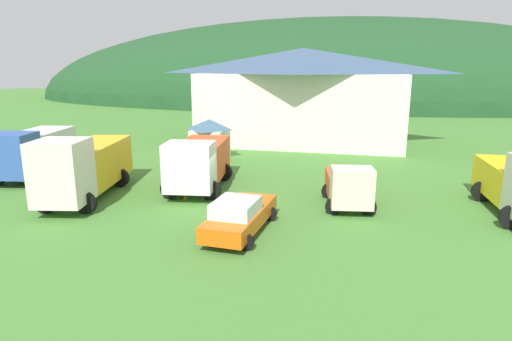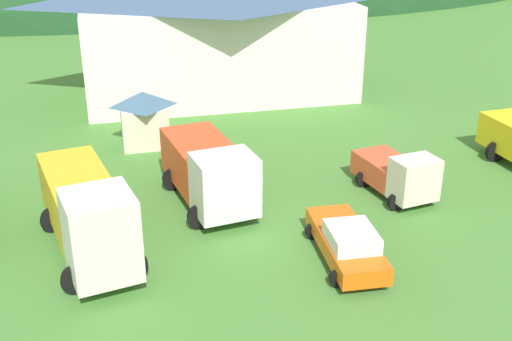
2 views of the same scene
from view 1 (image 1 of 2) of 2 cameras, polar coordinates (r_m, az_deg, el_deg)
The scene contains 10 objects.
ground_plane at distance 23.80m, azimuth -6.71°, elevation -4.16°, with size 200.00×200.00×0.00m, color #477F33.
forested_hill_backdrop at distance 95.54m, azimuth 9.03°, elevation 9.07°, with size 131.00×60.00×33.30m, color #1E4723.
depot_building at distance 41.63m, azimuth 6.08°, elevation 9.77°, with size 19.71×10.42×8.75m.
play_shed_cream at distance 34.49m, azimuth -6.03°, elevation 4.16°, with size 2.76×2.79×3.14m.
box_truck_blue at distance 32.24m, azimuth -27.16°, elevation 2.36°, with size 4.14×7.43×3.24m.
heavy_rig_striped at distance 25.63m, azimuth -21.52°, elevation 0.58°, with size 4.15×8.60×3.70m.
heavy_rig_white at distance 26.02m, azimuth -7.51°, elevation 1.21°, with size 3.99×7.26×3.17m.
light_truck_cream at distance 23.12m, azimuth 11.96°, elevation -1.94°, with size 2.94×4.81×2.37m.
service_pickup_orange at distance 19.20m, azimuth -2.13°, elevation -5.85°, with size 2.53×5.37×1.66m.
traffic_cone_near_pickup at distance 24.49m, azimuth -9.22°, elevation -3.73°, with size 0.36×0.36×0.53m, color orange.
Camera 1 is at (8.06, -21.20, 7.21)m, focal length 30.69 mm.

